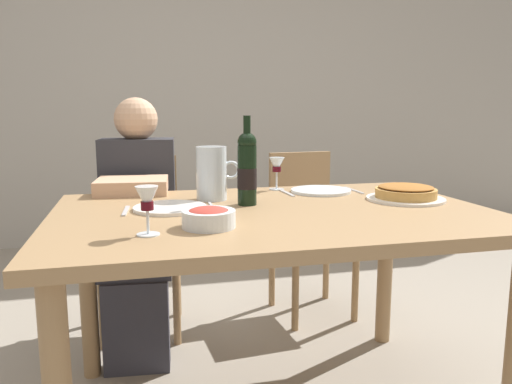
{
  "coord_description": "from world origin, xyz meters",
  "views": [
    {
      "loc": [
        -0.46,
        -1.62,
        1.1
      ],
      "look_at": [
        -0.06,
        -0.0,
        0.83
      ],
      "focal_mm": 34.79,
      "sensor_mm": 36.0,
      "label": 1
    }
  ],
  "objects_px": {
    "dinner_plate_right_setting": "(170,208)",
    "wine_glass_right_diner": "(277,167)",
    "dinner_plate_left_setting": "(321,191)",
    "chair_right": "(307,221)",
    "dining_table": "(274,236)",
    "baked_tart": "(406,193)",
    "diner_left": "(137,218)",
    "water_pitcher": "(212,176)",
    "chair_left": "(142,231)",
    "wine_bottle": "(247,168)",
    "wine_glass_left_diner": "(147,201)",
    "salad_bowl": "(209,217)"
  },
  "relations": [
    {
      "from": "chair_right",
      "to": "dinner_plate_right_setting",
      "type": "bearing_deg",
      "value": 40.53
    },
    {
      "from": "wine_glass_left_diner",
      "to": "diner_left",
      "type": "xyz_separation_m",
      "value": [
        -0.03,
        0.9,
        -0.24
      ]
    },
    {
      "from": "dining_table",
      "to": "salad_bowl",
      "type": "relative_size",
      "value": 9.44
    },
    {
      "from": "dining_table",
      "to": "chair_right",
      "type": "xyz_separation_m",
      "value": [
        0.44,
        0.89,
        -0.17
      ]
    },
    {
      "from": "dinner_plate_right_setting",
      "to": "wine_glass_right_diner",
      "type": "bearing_deg",
      "value": 34.21
    },
    {
      "from": "dinner_plate_left_setting",
      "to": "chair_right",
      "type": "distance_m",
      "value": 0.66
    },
    {
      "from": "water_pitcher",
      "to": "dinner_plate_right_setting",
      "type": "xyz_separation_m",
      "value": [
        -0.17,
        -0.16,
        -0.08
      ]
    },
    {
      "from": "salad_bowl",
      "to": "dinner_plate_left_setting",
      "type": "distance_m",
      "value": 0.76
    },
    {
      "from": "dining_table",
      "to": "dinner_plate_left_setting",
      "type": "xyz_separation_m",
      "value": [
        0.3,
        0.31,
        0.1
      ]
    },
    {
      "from": "wine_glass_right_diner",
      "to": "chair_right",
      "type": "height_order",
      "value": "wine_glass_right_diner"
    },
    {
      "from": "water_pitcher",
      "to": "wine_bottle",
      "type": "bearing_deg",
      "value": -51.09
    },
    {
      "from": "chair_left",
      "to": "water_pitcher",
      "type": "bearing_deg",
      "value": 118.11
    },
    {
      "from": "wine_bottle",
      "to": "diner_left",
      "type": "height_order",
      "value": "diner_left"
    },
    {
      "from": "wine_glass_left_diner",
      "to": "dinner_plate_right_setting",
      "type": "bearing_deg",
      "value": 76.23
    },
    {
      "from": "wine_bottle",
      "to": "water_pitcher",
      "type": "xyz_separation_m",
      "value": [
        -0.11,
        0.13,
        -0.04
      ]
    },
    {
      "from": "wine_bottle",
      "to": "baked_tart",
      "type": "xyz_separation_m",
      "value": [
        0.61,
        -0.05,
        -0.11
      ]
    },
    {
      "from": "diner_left",
      "to": "chair_right",
      "type": "relative_size",
      "value": 1.33
    },
    {
      "from": "baked_tart",
      "to": "chair_left",
      "type": "bearing_deg",
      "value": 140.1
    },
    {
      "from": "wine_glass_right_diner",
      "to": "dinner_plate_left_setting",
      "type": "distance_m",
      "value": 0.22
    },
    {
      "from": "dining_table",
      "to": "chair_right",
      "type": "relative_size",
      "value": 1.72
    },
    {
      "from": "wine_bottle",
      "to": "wine_glass_right_diner",
      "type": "bearing_deg",
      "value": 56.73
    },
    {
      "from": "dinner_plate_left_setting",
      "to": "diner_left",
      "type": "height_order",
      "value": "diner_left"
    },
    {
      "from": "chair_left",
      "to": "chair_right",
      "type": "height_order",
      "value": "same"
    },
    {
      "from": "salad_bowl",
      "to": "dinner_plate_right_setting",
      "type": "relative_size",
      "value": 0.62
    },
    {
      "from": "baked_tart",
      "to": "dinner_plate_left_setting",
      "type": "bearing_deg",
      "value": 134.51
    },
    {
      "from": "water_pitcher",
      "to": "salad_bowl",
      "type": "xyz_separation_m",
      "value": [
        -0.08,
        -0.45,
        -0.06
      ]
    },
    {
      "from": "baked_tart",
      "to": "dinner_plate_left_setting",
      "type": "xyz_separation_m",
      "value": [
        -0.25,
        0.25,
        -0.02
      ]
    },
    {
      "from": "wine_bottle",
      "to": "wine_glass_left_diner",
      "type": "relative_size",
      "value": 2.35
    },
    {
      "from": "chair_right",
      "to": "diner_left",
      "type": "bearing_deg",
      "value": 10.38
    },
    {
      "from": "baked_tart",
      "to": "salad_bowl",
      "type": "height_order",
      "value": "salad_bowl"
    },
    {
      "from": "chair_right",
      "to": "dining_table",
      "type": "bearing_deg",
      "value": 58.93
    },
    {
      "from": "water_pitcher",
      "to": "chair_right",
      "type": "xyz_separation_m",
      "value": [
        0.62,
        0.64,
        -0.35
      ]
    },
    {
      "from": "diner_left",
      "to": "water_pitcher",
      "type": "bearing_deg",
      "value": 130.82
    },
    {
      "from": "dinner_plate_right_setting",
      "to": "dining_table",
      "type": "bearing_deg",
      "value": -15.05
    },
    {
      "from": "wine_glass_right_diner",
      "to": "chair_right",
      "type": "distance_m",
      "value": 0.67
    },
    {
      "from": "wine_glass_left_diner",
      "to": "dinner_plate_right_setting",
      "type": "relative_size",
      "value": 0.54
    },
    {
      "from": "dining_table",
      "to": "water_pitcher",
      "type": "height_order",
      "value": "water_pitcher"
    },
    {
      "from": "wine_glass_right_diner",
      "to": "dinner_plate_left_setting",
      "type": "bearing_deg",
      "value": -33.78
    },
    {
      "from": "baked_tart",
      "to": "wine_glass_right_diner",
      "type": "relative_size",
      "value": 2.1
    },
    {
      "from": "baked_tart",
      "to": "salad_bowl",
      "type": "xyz_separation_m",
      "value": [
        -0.8,
        -0.26,
        0.0
      ]
    },
    {
      "from": "dinner_plate_right_setting",
      "to": "baked_tart",
      "type": "bearing_deg",
      "value": -2.17
    },
    {
      "from": "wine_bottle",
      "to": "diner_left",
      "type": "bearing_deg",
      "value": 126.25
    },
    {
      "from": "dinner_plate_left_setting",
      "to": "diner_left",
      "type": "xyz_separation_m",
      "value": [
        -0.76,
        0.34,
        -0.15
      ]
    },
    {
      "from": "dining_table",
      "to": "chair_right",
      "type": "distance_m",
      "value": 1.01
    },
    {
      "from": "dining_table",
      "to": "baked_tart",
      "type": "xyz_separation_m",
      "value": [
        0.54,
        0.06,
        0.12
      ]
    },
    {
      "from": "water_pitcher",
      "to": "wine_glass_left_diner",
      "type": "height_order",
      "value": "water_pitcher"
    },
    {
      "from": "dining_table",
      "to": "dinner_plate_right_setting",
      "type": "bearing_deg",
      "value": 164.95
    },
    {
      "from": "water_pitcher",
      "to": "chair_left",
      "type": "bearing_deg",
      "value": 112.6
    },
    {
      "from": "dining_table",
      "to": "wine_bottle",
      "type": "relative_size",
      "value": 4.64
    },
    {
      "from": "baked_tart",
      "to": "chair_left",
      "type": "relative_size",
      "value": 0.34
    }
  ]
}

